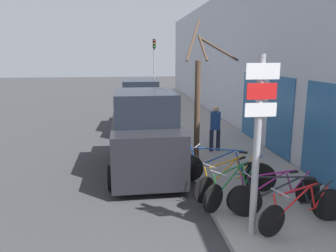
{
  "coord_description": "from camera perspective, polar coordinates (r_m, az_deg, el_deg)",
  "views": [
    {
      "loc": [
        -0.78,
        -2.37,
        3.4
      ],
      "look_at": [
        0.35,
        6.15,
        1.54
      ],
      "focal_mm": 35.0,
      "sensor_mm": 36.0,
      "label": 1
    }
  ],
  "objects": [
    {
      "name": "bicycle_4",
      "position": [
        8.04,
        10.65,
        -9.0
      ],
      "size": [
        2.0,
        1.19,
        0.85
      ],
      "rotation": [
        0.0,
        0.0,
        2.1
      ],
      "color": "black",
      "rests_on": "sidewalk_curb"
    },
    {
      "name": "street_tree",
      "position": [
        9.71,
        5.34,
        4.03
      ],
      "size": [
        1.87,
        1.23,
        4.22
      ],
      "color": "#4C3828",
      "rests_on": "sidewalk_curb"
    },
    {
      "name": "parked_car_1",
      "position": [
        15.26,
        -4.67,
        3.38
      ],
      "size": [
        2.11,
        4.6,
        2.31
      ],
      "rotation": [
        0.0,
        0.0,
        -0.05
      ],
      "color": "#B2B7BC",
      "rests_on": "ground"
    },
    {
      "name": "bicycle_1",
      "position": [
        7.15,
        20.0,
        -12.09
      ],
      "size": [
        2.25,
        0.66,
        0.93
      ],
      "rotation": [
        0.0,
        0.0,
        1.33
      ],
      "color": "black",
      "rests_on": "sidewalk_curb"
    },
    {
      "name": "pedestrian_near",
      "position": [
        11.32,
        8.23,
        0.16
      ],
      "size": [
        0.4,
        0.35,
        1.57
      ],
      "rotation": [
        0.0,
        0.0,
        3.41
      ],
      "color": "#1E2338",
      "rests_on": "sidewalk_curb"
    },
    {
      "name": "building_facade",
      "position": [
        17.06,
        10.15,
        11.46
      ],
      "size": [
        0.23,
        32.0,
        6.5
      ],
      "color": "#B2B7C1",
      "rests_on": "ground"
    },
    {
      "name": "ground_plane",
      "position": [
        14.01,
        -4.13,
        -1.85
      ],
      "size": [
        80.0,
        80.0,
        0.0
      ],
      "primitive_type": "plane",
      "color": "#333335"
    },
    {
      "name": "sidewalk_curb",
      "position": [
        17.04,
        4.04,
        0.95
      ],
      "size": [
        3.2,
        32.0,
        0.15
      ],
      "color": "gray",
      "rests_on": "ground"
    },
    {
      "name": "bicycle_0",
      "position": [
        6.93,
        22.16,
        -13.36
      ],
      "size": [
        1.98,
        0.75,
        0.85
      ],
      "rotation": [
        0.0,
        0.0,
        1.9
      ],
      "color": "black",
      "rests_on": "sidewalk_curb"
    },
    {
      "name": "parked_car_0",
      "position": [
        9.64,
        -4.06,
        -1.64
      ],
      "size": [
        2.11,
        4.29,
        2.41
      ],
      "rotation": [
        0.0,
        0.0,
        0.01
      ],
      "color": "black",
      "rests_on": "ground"
    },
    {
      "name": "bicycle_2",
      "position": [
        7.54,
        18.13,
        -10.91
      ],
      "size": [
        2.24,
        0.45,
        0.84
      ],
      "rotation": [
        0.0,
        0.0,
        1.69
      ],
      "color": "black",
      "rests_on": "sidewalk_curb"
    },
    {
      "name": "signpost",
      "position": [
        5.95,
        15.28,
        -2.49
      ],
      "size": [
        0.58,
        0.15,
        3.28
      ],
      "color": "#939399",
      "rests_on": "sidewalk_curb"
    },
    {
      "name": "bicycle_5",
      "position": [
        8.45,
        9.76,
        -7.55
      ],
      "size": [
        2.19,
        1.33,
        0.99
      ],
      "rotation": [
        0.0,
        0.0,
        1.03
      ],
      "color": "black",
      "rests_on": "sidewalk_curb"
    },
    {
      "name": "traffic_light",
      "position": [
        24.2,
        -2.4,
        11.36
      ],
      "size": [
        0.2,
        0.3,
        4.5
      ],
      "color": "#939399",
      "rests_on": "sidewalk_curb"
    },
    {
      "name": "bicycle_3",
      "position": [
        7.62,
        11.64,
        -10.25
      ],
      "size": [
        1.8,
        1.27,
        0.86
      ],
      "rotation": [
        0.0,
        0.0,
        2.18
      ],
      "color": "black",
      "rests_on": "sidewalk_curb"
    }
  ]
}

